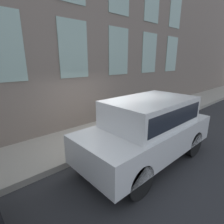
% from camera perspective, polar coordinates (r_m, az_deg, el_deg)
% --- Properties ---
extents(ground_plane, '(80.00, 80.00, 0.00)m').
position_cam_1_polar(ground_plane, '(6.12, 0.20, -11.68)').
color(ground_plane, '#2D2D30').
extents(sidewalk, '(2.22, 60.00, 0.18)m').
position_cam_1_polar(sidewalk, '(6.85, -6.13, -7.75)').
color(sidewalk, '#A8A093').
rests_on(sidewalk, ground_plane).
extents(fire_hydrant, '(0.37, 0.48, 0.78)m').
position_cam_1_polar(fire_hydrant, '(6.52, -1.44, -4.29)').
color(fire_hydrant, gold).
rests_on(fire_hydrant, sidewalk).
extents(person, '(0.32, 0.21, 1.32)m').
position_cam_1_polar(person, '(6.96, 1.34, 0.46)').
color(person, '#726651').
rests_on(person, sidewalk).
extents(parked_truck_white_near, '(1.83, 4.26, 1.87)m').
position_cam_1_polar(parked_truck_white_near, '(5.13, 11.81, -4.61)').
color(parked_truck_white_near, black).
rests_on(parked_truck_white_near, ground_plane).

